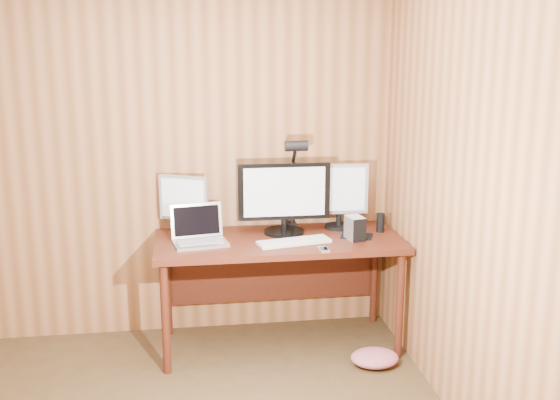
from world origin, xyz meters
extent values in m
plane|color=#AD6D3E|center=(0.00, 2.00, 1.25)|extent=(4.00, 0.00, 4.00)
plane|color=#AD6D3E|center=(1.75, 0.00, 1.25)|extent=(0.00, 4.00, 4.00)
cube|color=#4C1D0F|center=(0.93, 1.63, 0.73)|extent=(1.60, 0.70, 0.04)
cube|color=#4C1D0F|center=(0.93, 1.95, 0.45)|extent=(1.48, 0.02, 0.51)
cylinder|color=#4C1D0F|center=(0.19, 1.34, 0.35)|extent=(0.05, 0.05, 0.71)
cylinder|color=#4C1D0F|center=(0.19, 1.92, 0.35)|extent=(0.05, 0.05, 0.71)
cylinder|color=#4C1D0F|center=(1.67, 1.34, 0.35)|extent=(0.05, 0.05, 0.71)
cylinder|color=#4C1D0F|center=(1.67, 1.92, 0.35)|extent=(0.05, 0.05, 0.71)
cylinder|color=black|center=(0.98, 1.75, 0.76)|extent=(0.27, 0.27, 0.02)
cylinder|color=black|center=(0.98, 1.75, 0.81)|extent=(0.04, 0.04, 0.08)
cube|color=black|center=(0.98, 1.75, 1.04)|extent=(0.61, 0.04, 0.38)
cube|color=silver|center=(0.98, 1.73, 1.04)|extent=(0.54, 0.01, 0.33)
cylinder|color=black|center=(0.32, 1.84, 0.76)|extent=(0.16, 0.16, 0.02)
cylinder|color=black|center=(0.32, 1.84, 0.81)|extent=(0.03, 0.03, 0.07)
cube|color=#B7B8BC|center=(0.32, 1.84, 0.99)|extent=(0.32, 0.18, 0.30)
cube|color=silver|center=(0.31, 1.83, 0.99)|extent=(0.27, 0.14, 0.26)
cylinder|color=black|center=(1.37, 1.83, 0.76)|extent=(0.19, 0.19, 0.02)
cylinder|color=black|center=(1.37, 1.83, 0.81)|extent=(0.04, 0.04, 0.08)
cube|color=#B7B8BC|center=(1.37, 1.83, 1.03)|extent=(0.40, 0.05, 0.34)
cube|color=silver|center=(1.37, 1.81, 1.03)|extent=(0.35, 0.02, 0.30)
cube|color=silver|center=(0.42, 1.57, 0.76)|extent=(0.37, 0.28, 0.02)
cube|color=silver|center=(0.40, 1.69, 0.88)|extent=(0.34, 0.11, 0.22)
cube|color=black|center=(0.40, 1.69, 0.88)|extent=(0.29, 0.08, 0.18)
cube|color=#B2B2B7|center=(0.42, 1.57, 0.77)|extent=(0.30, 0.19, 0.00)
cube|color=white|center=(1.01, 1.51, 0.76)|extent=(0.49, 0.24, 0.02)
cube|color=white|center=(1.01, 1.51, 0.77)|extent=(0.45, 0.20, 0.00)
cube|color=black|center=(1.45, 1.61, 0.75)|extent=(0.25, 0.22, 0.00)
ellipsoid|color=black|center=(1.45, 1.61, 0.77)|extent=(0.08, 0.11, 0.03)
cube|color=silver|center=(1.41, 1.54, 0.83)|extent=(0.12, 0.15, 0.15)
cube|color=black|center=(1.43, 1.47, 0.83)|extent=(0.09, 0.02, 0.15)
cube|color=silver|center=(1.17, 1.33, 0.76)|extent=(0.06, 0.11, 0.01)
cube|color=black|center=(1.17, 1.33, 0.76)|extent=(0.05, 0.07, 0.00)
cylinder|color=black|center=(1.63, 1.69, 0.81)|extent=(0.05, 0.05, 0.13)
cube|color=black|center=(1.07, 1.94, 0.74)|extent=(0.05, 0.06, 0.06)
cylinder|color=black|center=(1.07, 1.94, 0.96)|extent=(0.03, 0.03, 0.42)
sphere|color=black|center=(1.07, 1.94, 1.17)|extent=(0.04, 0.04, 0.04)
cylinder|color=black|center=(1.07, 1.87, 1.25)|extent=(0.02, 0.15, 0.18)
cylinder|color=black|center=(1.07, 1.79, 1.33)|extent=(0.15, 0.07, 0.07)
camera|label=1|loc=(0.35, -2.43, 1.97)|focal=42.00mm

